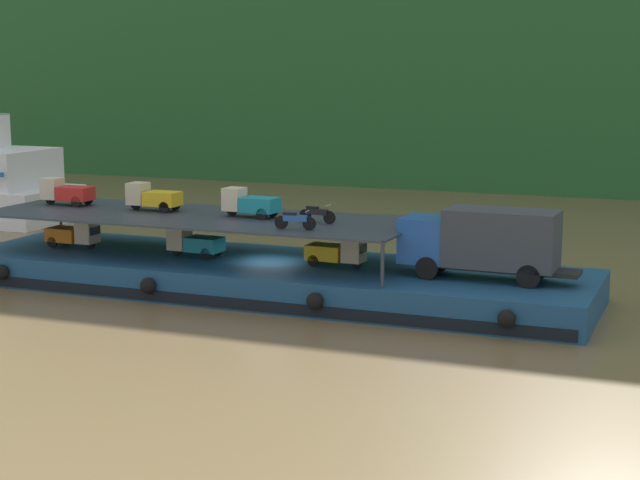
# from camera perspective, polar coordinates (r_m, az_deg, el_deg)

# --- Properties ---
(ground_plane) EXTENTS (400.00, 400.00, 0.00)m
(ground_plane) POSITION_cam_1_polar(r_m,az_deg,el_deg) (48.87, -2.85, -2.92)
(ground_plane) COLOR brown
(cargo_barge) EXTENTS (30.68, 8.70, 1.50)m
(cargo_barge) POSITION_cam_1_polar(r_m,az_deg,el_deg) (48.69, -2.87, -2.07)
(cargo_barge) COLOR navy
(cargo_barge) RESTS_ON ground
(covered_lorry) EXTENTS (7.90, 2.45, 3.10)m
(covered_lorry) POSITION_cam_1_polar(r_m,az_deg,el_deg) (44.79, 9.13, -0.05)
(covered_lorry) COLOR #1E4C99
(covered_lorry) RESTS_ON cargo_barge
(cargo_rack) EXTENTS (21.48, 7.31, 2.00)m
(cargo_rack) POSITION_cam_1_polar(r_m,az_deg,el_deg) (49.92, -6.86, 1.30)
(cargo_rack) COLOR #2D333D
(cargo_rack) RESTS_ON cargo_barge
(mini_truck_lower_stern) EXTENTS (2.76, 1.24, 1.38)m
(mini_truck_lower_stern) POSITION_cam_1_polar(r_m,az_deg,el_deg) (53.60, -13.61, 0.33)
(mini_truck_lower_stern) COLOR orange
(mini_truck_lower_stern) RESTS_ON cargo_barge
(mini_truck_lower_aft) EXTENTS (2.78, 1.26, 1.38)m
(mini_truck_lower_aft) POSITION_cam_1_polar(r_m,az_deg,el_deg) (50.06, -7.05, -0.12)
(mini_truck_lower_aft) COLOR teal
(mini_truck_lower_aft) RESTS_ON cargo_barge
(mini_truck_lower_mid) EXTENTS (2.78, 1.28, 1.38)m
(mini_truck_lower_mid) POSITION_cam_1_polar(r_m,az_deg,el_deg) (47.19, 0.96, -0.66)
(mini_truck_lower_mid) COLOR gold
(mini_truck_lower_mid) RESTS_ON cargo_barge
(mini_truck_upper_stern) EXTENTS (2.77, 1.25, 1.38)m
(mini_truck_upper_stern) POSITION_cam_1_polar(r_m,az_deg,el_deg) (54.79, -14.03, 2.63)
(mini_truck_upper_stern) COLOR red
(mini_truck_upper_stern) RESTS_ON cargo_rack
(mini_truck_upper_mid) EXTENTS (2.75, 1.21, 1.38)m
(mini_truck_upper_mid) POSITION_cam_1_polar(r_m,az_deg,el_deg) (51.81, -9.35, 2.40)
(mini_truck_upper_mid) COLOR gold
(mini_truck_upper_mid) RESTS_ON cargo_rack
(mini_truck_upper_fore) EXTENTS (2.80, 1.30, 1.38)m
(mini_truck_upper_fore) POSITION_cam_1_polar(r_m,az_deg,el_deg) (49.06, -3.96, 2.09)
(mini_truck_upper_fore) COLOR teal
(mini_truck_upper_fore) RESTS_ON cargo_rack
(motorcycle_upper_port) EXTENTS (1.90, 0.55, 0.87)m
(motorcycle_upper_port) POSITION_cam_1_polar(r_m,az_deg,el_deg) (45.25, -1.42, 1.12)
(motorcycle_upper_port) COLOR black
(motorcycle_upper_port) RESTS_ON cargo_rack
(motorcycle_upper_centre) EXTENTS (1.90, 0.55, 0.87)m
(motorcycle_upper_centre) POSITION_cam_1_polar(r_m,az_deg,el_deg) (47.20, -0.18, 1.49)
(motorcycle_upper_centre) COLOR black
(motorcycle_upper_centre) RESTS_ON cargo_rack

